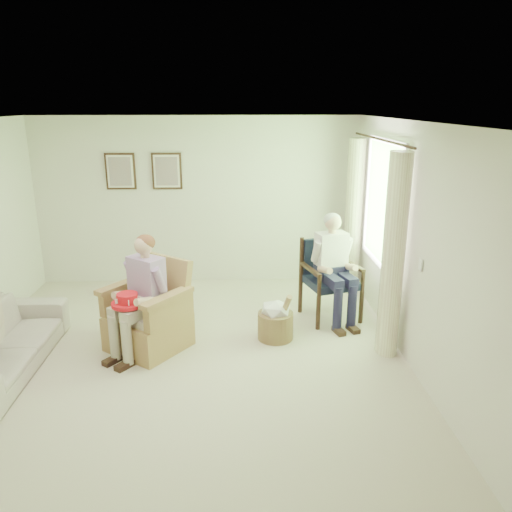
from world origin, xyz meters
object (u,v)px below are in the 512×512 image
wood_armchair (330,275)px  person_dark (333,260)px  hatbox (276,320)px  person_wicker (144,288)px  red_hat (128,301)px  wicker_armchair (148,320)px

wood_armchair → person_dark: bearing=-106.1°
wood_armchair → hatbox: (-0.78, -0.69, -0.32)m
hatbox → person_wicker: bearing=-169.3°
wood_armchair → person_dark: person_dark is taller
red_hat → hatbox: 1.78m
red_hat → wicker_armchair: bearing=62.2°
person_dark → wood_armchair: bearing=73.9°
wicker_armchair → person_wicker: 0.48m
person_dark → red_hat: (-2.44, -0.96, -0.13)m
wood_armchair → red_hat: bearing=-171.3°
wicker_armchair → wood_armchair: size_ratio=1.01×
person_dark → hatbox: bearing=-162.3°
wicker_armchair → hatbox: (1.51, 0.15, -0.08)m
person_wicker → red_hat: 0.24m
person_wicker → person_dark: 2.43m
person_dark → red_hat: bearing=-174.7°
person_dark → hatbox: person_dark is taller
red_hat → hatbox: (1.67, 0.44, -0.45)m
red_hat → person_wicker: bearing=45.0°
person_wicker → person_dark: size_ratio=0.97×
wicker_armchair → person_wicker: person_wicker is taller
red_hat → hatbox: bearing=14.8°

